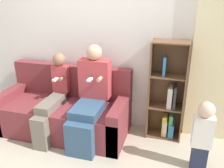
# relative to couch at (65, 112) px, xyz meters

# --- Properties ---
(ground_plane) EXTENTS (14.00, 14.00, 0.00)m
(ground_plane) POSITION_rel_couch_xyz_m (0.36, -0.52, -0.31)
(ground_plane) COLOR #B2A893
(back_wall) EXTENTS (10.00, 0.06, 2.55)m
(back_wall) POSITION_rel_couch_xyz_m (0.36, 0.45, 0.97)
(back_wall) COLOR silver
(back_wall) RESTS_ON ground_plane
(couch) EXTENTS (1.88, 0.84, 0.95)m
(couch) POSITION_rel_couch_xyz_m (0.00, 0.00, 0.00)
(couch) COLOR maroon
(couch) RESTS_ON ground_plane
(adult_seated) EXTENTS (0.43, 0.79, 1.32)m
(adult_seated) POSITION_rel_couch_xyz_m (0.46, -0.10, 0.38)
(adult_seated) COLOR #335170
(adult_seated) RESTS_ON ground_plane
(child_seated) EXTENTS (0.24, 0.82, 1.16)m
(child_seated) POSITION_rel_couch_xyz_m (-0.10, -0.14, 0.28)
(child_seated) COLOR #70665B
(child_seated) RESTS_ON ground_plane
(toddler_standing) EXTENTS (0.22, 0.18, 0.88)m
(toddler_standing) POSITION_rel_couch_xyz_m (1.89, -0.34, 0.16)
(toddler_standing) COLOR #232842
(toddler_standing) RESTS_ON ground_plane
(bookshelf) EXTENTS (0.48, 0.30, 1.39)m
(bookshelf) POSITION_rel_couch_xyz_m (1.46, 0.29, 0.27)
(bookshelf) COLOR brown
(bookshelf) RESTS_ON ground_plane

